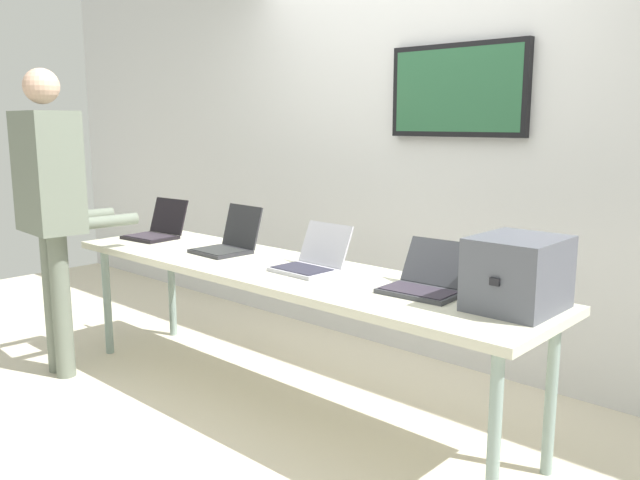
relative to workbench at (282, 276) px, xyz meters
The scene contains 9 objects.
ground 0.72m from the workbench, ahead, with size 8.00×8.00×0.04m, color beige.
back_wall 1.31m from the workbench, 89.54° to the left, with size 8.00×0.11×2.72m.
workbench is the anchor object (origin of this frame).
equipment_box 1.29m from the workbench, ahead, with size 0.33×0.39×0.30m.
laptop_station_0 1.24m from the workbench, behind, with size 0.34×0.35×0.25m.
laptop_station_1 0.54m from the workbench, behind, with size 0.32×0.35×0.26m.
laptop_station_2 0.21m from the workbench, 17.37° to the left, with size 0.32×0.34×0.23m.
laptop_station_3 0.86m from the workbench, ahead, with size 0.36×0.35×0.22m.
person 1.47m from the workbench, 153.90° to the right, with size 0.47×0.61×1.80m.
Camera 1 is at (2.41, -2.33, 1.50)m, focal length 36.55 mm.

